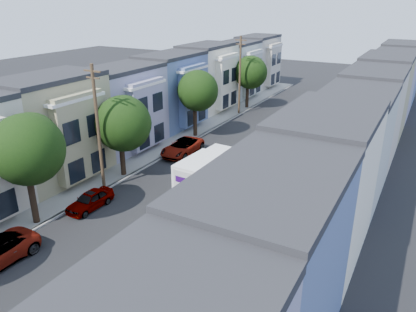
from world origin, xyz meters
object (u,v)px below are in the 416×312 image
Objects in this scene: tree_d at (197,91)px; parked_left_d at (182,147)px; tree_far_r at (349,90)px; parked_left_c at (90,200)px; tree_e at (250,72)px; tree_c at (122,124)px; tree_b at (27,150)px; parked_right_d at (320,123)px; fedex_truck at (207,172)px; parked_right_a at (143,298)px; parked_right_c at (303,140)px; lead_sedan at (269,148)px; utility_pole_near at (98,129)px; utility_pole_far at (240,76)px; parked_right_b at (212,229)px.

tree_d is 1.40× the size of parked_left_d.
parked_left_c is at bearing -109.97° from tree_far_r.
tree_c is at bearing -90.00° from tree_e.
parked_right_d is (11.20, 30.93, -4.80)m from tree_b.
fedex_truck is 1.57× the size of parked_left_c.
tree_b is 12.59m from parked_right_a.
parked_right_a is (-1.99, -38.89, -3.34)m from tree_far_r.
tree_b reaches higher than tree_e.
tree_c is 1.65× the size of parked_right_c.
lead_sedan is 1.20× the size of parked_right_c.
fedex_truck is at bearing 7.01° from tree_c.
utility_pole_near is 21.61m from parked_right_c.
tree_far_r is 0.86× the size of fedex_truck.
tree_e is 0.73× the size of utility_pole_far.
parked_right_b is (0.00, 7.26, 0.11)m from parked_right_a.
parked_right_c is (11.20, -11.38, -4.34)m from tree_e.
tree_c is 23.20m from utility_pole_far.
utility_pole_far is 29.35m from parked_left_c.
tree_e is at bearing 140.45° from parked_right_c.
fedex_truck is 1.48× the size of parked_right_c.
tree_c is 29.78m from tree_far_r.
tree_d is at bearing 126.58° from fedex_truck.
utility_pole_far is (0.00, 32.42, -0.39)m from tree_b.
utility_pole_near and utility_pole_far have the same top height.
tree_far_r is 1.36× the size of parked_left_c.
tree_far_r is 1.12× the size of parked_right_d.
fedex_truck is at bearing -98.30° from parked_right_c.
tree_d reaches higher than tree_far_r.
tree_c reaches higher than parked_left_d.
fedex_truck is 8.68m from parked_left_d.
parked_right_c is 6.57m from parked_right_d.
tree_b is 16.91m from parked_left_d.
utility_pole_near reaches higher than tree_d.
tree_c is 8.27m from fedex_truck.
tree_b is 1.60× the size of parked_right_d.
parked_left_d is at bearing -75.34° from tree_d.
parked_right_b reaches higher than parked_right_c.
parked_right_d is at bearing -23.23° from tree_e.
fedex_truck is 21.11m from parked_right_d.
tree_d is at bearing 95.18° from parked_left_c.
utility_pole_far reaches higher than parked_left_c.
utility_pole_far is (-13.19, -3.49, 1.19)m from tree_far_r.
tree_far_r reaches higher than lead_sedan.
tree_e is 40.55m from parked_right_a.
utility_pole_near is 2.69× the size of parked_right_a.
parked_right_d is at bearing 84.63° from parked_right_a.
fedex_truck is 14.68m from parked_right_c.
tree_far_r reaches higher than parked_right_c.
parked_left_d is 17.73m from parked_right_d.
tree_e is 1.14× the size of fedex_truck.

